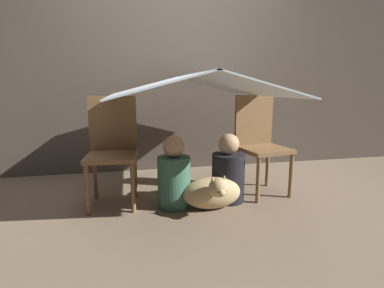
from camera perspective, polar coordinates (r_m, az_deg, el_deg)
The scene contains 8 objects.
ground_plane at distance 2.53m, azimuth 1.16°, elevation -12.34°, with size 8.80×8.80×0.00m, color #7A6651.
wall_back at distance 3.63m, azimuth -3.66°, elevation 14.85°, with size 7.00×0.05×2.50m.
chair_left at distance 2.63m, azimuth -14.92°, elevation -0.40°, with size 0.44×0.44×0.92m.
chair_right at distance 2.89m, azimuth 12.76°, elevation 0.67°, with size 0.47×0.47×0.92m.
sheet_canopy at distance 2.56m, azimuth 0.00°, elevation 11.17°, with size 1.37×1.57×0.19m.
person_front at distance 2.51m, azimuth -3.46°, elevation -6.19°, with size 0.27×0.27×0.61m.
person_second at distance 2.65m, azimuth 6.90°, elevation -5.47°, with size 0.29×0.29×0.60m.
dog at distance 2.49m, azimuth 3.93°, elevation -9.17°, with size 0.49×0.41×0.34m.
Camera 1 is at (-0.53, -2.26, 1.00)m, focal length 28.00 mm.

